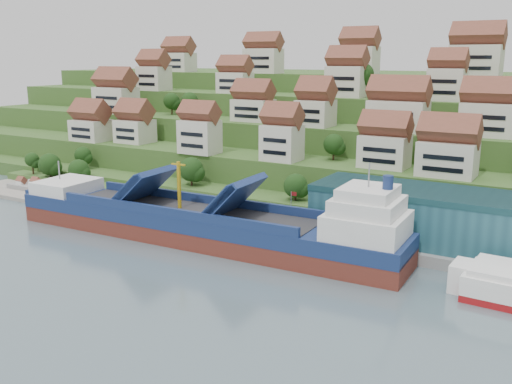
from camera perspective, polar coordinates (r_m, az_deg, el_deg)
The scene contains 10 objects.
ground at distance 118.78m, azimuth -6.54°, elevation -4.68°, with size 300.00×300.00×0.00m, color slate.
quay at distance 120.79m, azimuth 5.41°, elevation -3.80°, with size 180.00×14.00×2.20m, color gray.
pebble_beach at distance 166.48m, azimuth -20.11°, elevation 0.01°, with size 45.00×20.00×1.00m, color gray.
hillside at distance 206.70m, azimuth 11.03°, elevation 5.90°, with size 260.00×128.00×31.00m.
hillside_village at distance 164.14m, azimuth 7.61°, elevation 8.98°, with size 157.96×64.39×28.96m.
hillside_trees at distance 158.61m, azimuth -2.08°, elevation 5.84°, with size 134.59×62.44×31.80m.
warehouse at distance 111.88m, azimuth 20.93°, elevation -2.79°, with size 60.00×15.00×10.00m, color #255866.
flagpole at distance 115.67m, azimuth 3.57°, elevation -1.56°, with size 1.28×0.16×8.00m.
beach_huts at distance 166.92m, azimuth -20.92°, elevation 0.54°, with size 14.40×3.70×2.20m.
cargo_ship at distance 115.32m, azimuth -4.84°, elevation -3.34°, with size 86.37×16.51×19.16m.
Camera 1 is at (68.83, -89.61, 36.63)m, focal length 40.00 mm.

